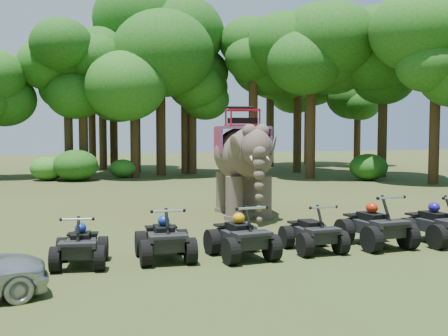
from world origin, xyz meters
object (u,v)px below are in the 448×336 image
(atv_2, at_px, (241,230))
(atv_4, at_px, (376,220))
(atv_5, at_px, (438,219))
(atv_1, at_px, (165,233))
(elephant, at_px, (243,161))
(atv_0, at_px, (80,240))
(atv_3, at_px, (313,227))

(atv_2, xyz_separation_m, atv_4, (3.69, 0.24, 0.04))
(atv_4, bearing_deg, atv_5, -9.92)
(atv_5, bearing_deg, atv_1, 173.33)
(atv_4, bearing_deg, elephant, 100.34)
(atv_0, relative_size, atv_2, 0.90)
(atv_4, xyz_separation_m, atv_5, (1.76, -0.15, -0.02))
(atv_1, bearing_deg, elephant, 59.00)
(atv_0, relative_size, atv_4, 0.84)
(atv_1, xyz_separation_m, atv_4, (5.45, -0.05, 0.06))
(elephant, distance_m, atv_0, 8.33)
(atv_1, bearing_deg, atv_3, 0.23)
(atv_0, height_order, atv_5, atv_5)
(elephant, bearing_deg, atv_1, -116.98)
(atv_1, distance_m, atv_4, 5.45)
(elephant, relative_size, atv_5, 2.53)
(atv_3, bearing_deg, elephant, 86.66)
(atv_1, relative_size, atv_3, 1.04)
(atv_0, xyz_separation_m, atv_2, (3.64, -0.25, 0.07))
(atv_2, height_order, atv_4, atv_4)
(elephant, distance_m, atv_3, 6.14)
(atv_3, distance_m, atv_5, 3.54)
(atv_1, height_order, atv_2, atv_2)
(atv_2, height_order, atv_3, atv_2)
(atv_0, distance_m, atv_1, 1.88)
(elephant, height_order, atv_4, elephant)
(atv_2, bearing_deg, atv_3, -1.35)
(atv_3, xyz_separation_m, atv_4, (1.78, 0.06, 0.09))
(elephant, distance_m, atv_2, 6.63)
(atv_0, bearing_deg, atv_3, 7.28)
(elephant, distance_m, atv_4, 6.27)
(atv_2, xyz_separation_m, atv_5, (5.45, 0.08, 0.02))
(atv_3, bearing_deg, atv_5, -3.24)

